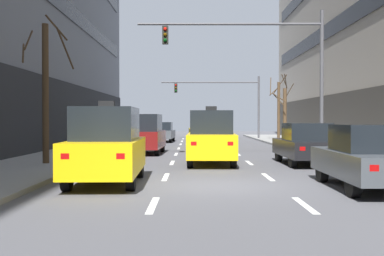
{
  "coord_description": "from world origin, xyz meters",
  "views": [
    {
      "loc": [
        -0.79,
        -13.22,
        1.85
      ],
      "look_at": [
        -0.8,
        20.73,
        1.23
      ],
      "focal_mm": 44.71,
      "sensor_mm": 36.0,
      "label": 1
    }
  ],
  "objects_px": {
    "taxi_driving_4": "(204,131)",
    "traffic_signal_0": "(268,57)",
    "car_driving_0": "(162,132)",
    "street_tree_0": "(285,114)",
    "car_driving_2": "(145,134)",
    "street_tree_1": "(46,89)",
    "car_parked_2": "(306,144)",
    "car_parked_1": "(368,158)",
    "taxi_driving_3": "(211,138)",
    "traffic_signal_1": "(227,95)",
    "taxi_driving_1": "(107,146)",
    "street_tree_3": "(279,107)"
  },
  "relations": [
    {
      "from": "car_parked_2",
      "to": "traffic_signal_1",
      "type": "bearing_deg",
      "value": 93.45
    },
    {
      "from": "taxi_driving_3",
      "to": "street_tree_0",
      "type": "bearing_deg",
      "value": 70.09
    },
    {
      "from": "car_driving_2",
      "to": "street_tree_1",
      "type": "height_order",
      "value": "street_tree_1"
    },
    {
      "from": "car_parked_1",
      "to": "traffic_signal_1",
      "type": "bearing_deg",
      "value": 92.68
    },
    {
      "from": "taxi_driving_4",
      "to": "car_parked_1",
      "type": "relative_size",
      "value": 0.98
    },
    {
      "from": "street_tree_0",
      "to": "street_tree_3",
      "type": "distance_m",
      "value": 2.76
    },
    {
      "from": "traffic_signal_0",
      "to": "street_tree_3",
      "type": "height_order",
      "value": "traffic_signal_0"
    },
    {
      "from": "car_parked_1",
      "to": "street_tree_0",
      "type": "height_order",
      "value": "street_tree_0"
    },
    {
      "from": "taxi_driving_1",
      "to": "traffic_signal_0",
      "type": "xyz_separation_m",
      "value": [
        5.99,
        8.79,
        3.67
      ]
    },
    {
      "from": "street_tree_3",
      "to": "car_driving_0",
      "type": "bearing_deg",
      "value": -171.72
    },
    {
      "from": "car_driving_0",
      "to": "street_tree_0",
      "type": "height_order",
      "value": "street_tree_0"
    },
    {
      "from": "car_parked_1",
      "to": "street_tree_1",
      "type": "bearing_deg",
      "value": 149.77
    },
    {
      "from": "traffic_signal_1",
      "to": "street_tree_1",
      "type": "height_order",
      "value": "traffic_signal_1"
    },
    {
      "from": "taxi_driving_3",
      "to": "street_tree_3",
      "type": "distance_m",
      "value": 21.69
    },
    {
      "from": "street_tree_3",
      "to": "taxi_driving_3",
      "type": "bearing_deg",
      "value": -107.51
    },
    {
      "from": "car_driving_2",
      "to": "street_tree_1",
      "type": "xyz_separation_m",
      "value": [
        -3.19,
        -6.98,
        1.97
      ]
    },
    {
      "from": "street_tree_1",
      "to": "car_driving_0",
      "type": "bearing_deg",
      "value": 80.75
    },
    {
      "from": "traffic_signal_1",
      "to": "street_tree_0",
      "type": "relative_size",
      "value": 1.99
    },
    {
      "from": "car_driving_2",
      "to": "car_parked_2",
      "type": "distance_m",
      "value": 9.38
    },
    {
      "from": "taxi_driving_4",
      "to": "traffic_signal_0",
      "type": "bearing_deg",
      "value": -71.8
    },
    {
      "from": "car_parked_1",
      "to": "car_parked_2",
      "type": "distance_m",
      "value": 6.94
    },
    {
      "from": "taxi_driving_4",
      "to": "traffic_signal_0",
      "type": "height_order",
      "value": "traffic_signal_0"
    },
    {
      "from": "taxi_driving_4",
      "to": "street_tree_0",
      "type": "bearing_deg",
      "value": 45.16
    },
    {
      "from": "car_parked_1",
      "to": "taxi_driving_1",
      "type": "bearing_deg",
      "value": 171.12
    },
    {
      "from": "traffic_signal_1",
      "to": "street_tree_3",
      "type": "height_order",
      "value": "traffic_signal_1"
    },
    {
      "from": "street_tree_1",
      "to": "taxi_driving_1",
      "type": "bearing_deg",
      "value": -56.46
    },
    {
      "from": "car_parked_1",
      "to": "street_tree_3",
      "type": "height_order",
      "value": "street_tree_3"
    },
    {
      "from": "car_driving_2",
      "to": "taxi_driving_3",
      "type": "distance_m",
      "value": 6.86
    },
    {
      "from": "car_driving_2",
      "to": "taxi_driving_3",
      "type": "xyz_separation_m",
      "value": [
        3.3,
        -6.01,
        0.04
      ]
    },
    {
      "from": "car_driving_0",
      "to": "taxi_driving_3",
      "type": "bearing_deg",
      "value": -80.54
    },
    {
      "from": "taxi_driving_1",
      "to": "taxi_driving_4",
      "type": "height_order",
      "value": "taxi_driving_1"
    },
    {
      "from": "car_driving_0",
      "to": "taxi_driving_3",
      "type": "distance_m",
      "value": 19.47
    },
    {
      "from": "car_driving_0",
      "to": "street_tree_0",
      "type": "distance_m",
      "value": 9.89
    },
    {
      "from": "taxi_driving_4",
      "to": "traffic_signal_1",
      "type": "distance_m",
      "value": 13.26
    },
    {
      "from": "car_parked_1",
      "to": "car_parked_2",
      "type": "height_order",
      "value": "car_parked_1"
    },
    {
      "from": "traffic_signal_1",
      "to": "traffic_signal_0",
      "type": "bearing_deg",
      "value": -89.03
    },
    {
      "from": "traffic_signal_0",
      "to": "taxi_driving_3",
      "type": "bearing_deg",
      "value": -133.58
    },
    {
      "from": "car_driving_2",
      "to": "taxi_driving_1",
      "type": "bearing_deg",
      "value": -89.63
    },
    {
      "from": "traffic_signal_0",
      "to": "street_tree_1",
      "type": "relative_size",
      "value": 1.56
    },
    {
      "from": "taxi_driving_3",
      "to": "car_parked_2",
      "type": "xyz_separation_m",
      "value": [
        3.86,
        -0.05,
        -0.26
      ]
    },
    {
      "from": "street_tree_1",
      "to": "taxi_driving_3",
      "type": "bearing_deg",
      "value": 8.47
    },
    {
      "from": "car_driving_0",
      "to": "car_parked_2",
      "type": "xyz_separation_m",
      "value": [
        7.06,
        -19.26,
        0.04
      ]
    },
    {
      "from": "car_driving_0",
      "to": "car_parked_2",
      "type": "bearing_deg",
      "value": -69.87
    },
    {
      "from": "car_driving_2",
      "to": "traffic_signal_0",
      "type": "xyz_separation_m",
      "value": [
        6.06,
        -3.11,
        3.71
      ]
    },
    {
      "from": "car_driving_0",
      "to": "taxi_driving_3",
      "type": "relative_size",
      "value": 0.96
    },
    {
      "from": "car_driving_2",
      "to": "traffic_signal_0",
      "type": "distance_m",
      "value": 7.76
    },
    {
      "from": "car_driving_0",
      "to": "taxi_driving_1",
      "type": "relative_size",
      "value": 0.96
    },
    {
      "from": "street_tree_1",
      "to": "car_driving_2",
      "type": "bearing_deg",
      "value": 65.46
    },
    {
      "from": "taxi_driving_1",
      "to": "taxi_driving_4",
      "type": "relative_size",
      "value": 1.02
    },
    {
      "from": "taxi_driving_3",
      "to": "car_parked_2",
      "type": "bearing_deg",
      "value": -0.79
    }
  ]
}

